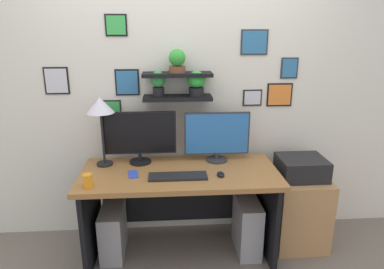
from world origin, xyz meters
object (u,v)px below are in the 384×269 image
Objects in this scene: printer at (301,167)px; desk at (180,193)px; desk_lamp at (100,109)px; computer_tower_right at (247,225)px; keyboard at (178,176)px; drawer_cabinet at (297,209)px; pen_cup at (88,181)px; computer_mouse at (221,174)px; monitor_left at (139,135)px; computer_tower_left at (113,231)px; cell_phone at (133,174)px; monitor_right at (217,136)px.

desk is at bearing -176.85° from printer.
computer_tower_right is (1.17, -0.17, -0.99)m from desk_lamp.
printer is (1.04, 0.22, -0.05)m from keyboard.
drawer_cabinet is at bearing 3.15° from desk.
pen_cup is 0.16× the size of drawer_cabinet.
computer_mouse is 0.75m from printer.
desk is 3.35× the size of computer_tower_right.
desk_lamp is (-0.29, -0.04, 0.23)m from monitor_left.
computer_tower_left is (-1.59, -0.06, -0.50)m from printer.
desk_lamp is at bearing 162.34° from computer_mouse.
desk_lamp reaches higher than monitor_left.
desk is 0.92m from desk_lamp.
monitor_left is at bearing 175.44° from drawer_cabinet.
computer_tower_left is at bearing -177.71° from printer.
drawer_cabinet is at bearing -3.00° from cell_phone.
keyboard is at bearing -167.87° from drawer_cabinet.
monitor_right reaches higher than drawer_cabinet.
keyboard is 0.35m from cell_phone.
desk is at bearing 5.53° from cell_phone.
keyboard is 1.16× the size of printer.
pen_cup reaches higher than computer_mouse.
desk_lamp reaches higher than cell_phone.
pen_cup is at bearing -96.23° from desk_lamp.
monitor_right is 1.09m from pen_cup.
pen_cup is 1.78m from drawer_cabinet.
desk_lamp is 0.59m from pen_cup.
computer_tower_right is at bearing 11.57° from pen_cup.
monitor_left reaches higher than computer_tower_left.
printer is (1.03, 0.06, 0.17)m from desk.
printer is at bearing -3.00° from cell_phone.
keyboard is at bearing -167.57° from computer_tower_right.
desk_lamp is at bearing 83.77° from pen_cup.
cell_phone is (0.25, -0.22, -0.46)m from desk_lamp.
monitor_left is 0.59m from pen_cup.
keyboard reaches higher than cell_phone.
monitor_left is 1.30× the size of computer_tower_right.
computer_tower_left is at bearing 147.19° from cell_phone.
monitor_left is at bearing 53.60° from pen_cup.
cell_phone is at bearing -173.78° from printer.
printer is at bearing 90.00° from drawer_cabinet.
pen_cup is at bearing -169.21° from keyboard.
computer_mouse is 0.16× the size of desk_lamp.
monitor_right is 0.96× the size of desk_lamp.
desk_lamp is at bearing 110.25° from computer_tower_left.
drawer_cabinet is at bearing -8.65° from monitor_right.
cell_phone reaches higher than drawer_cabinet.
monitor_left is 4.29× the size of cell_phone.
cell_phone is 0.34× the size of computer_tower_left.
computer_tower_right is (0.24, -0.20, -0.73)m from monitor_right.
cell_phone is (-0.67, 0.07, -0.01)m from computer_mouse.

